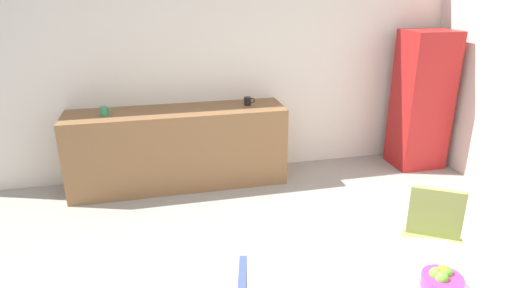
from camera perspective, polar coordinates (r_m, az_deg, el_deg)
name	(u,v)px	position (r m, az deg, el deg)	size (l,w,h in m)	color
wall_back	(212,67)	(5.16, -5.82, 10.13)	(6.00, 0.10, 2.60)	silver
counter_block	(179,148)	(5.01, -10.20, -0.51)	(2.43, 0.60, 0.90)	brown
locker_cabinet	(422,100)	(5.77, 21.13, 5.41)	(0.60, 0.50, 1.71)	#B21E1E
chair_olive	(434,233)	(3.42, 22.54, -10.88)	(0.58, 0.58, 0.83)	silver
fruit_bowl	(442,280)	(2.53, 23.43, -16.19)	(0.21, 0.21, 0.11)	#D8338C
mug_white	(104,111)	(4.86, -19.49, 4.14)	(0.13, 0.08, 0.09)	#338C59
mug_green	(248,101)	(4.99, -1.10, 5.72)	(0.13, 0.08, 0.09)	black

